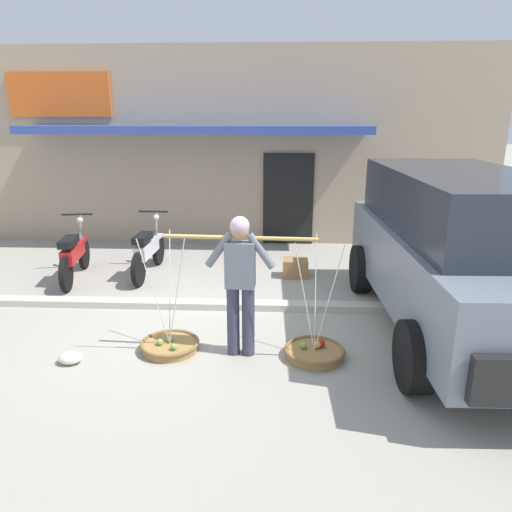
# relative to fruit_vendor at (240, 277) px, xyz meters

# --- Properties ---
(ground_plane) EXTENTS (90.00, 90.00, 0.00)m
(ground_plane) POSITION_rel_fruit_vendor_xyz_m (-0.56, 0.70, -0.98)
(ground_plane) COLOR #9E998C
(sidewalk_curb) EXTENTS (20.00, 0.24, 0.10)m
(sidewalk_curb) POSITION_rel_fruit_vendor_xyz_m (-0.56, 1.40, -0.93)
(sidewalk_curb) COLOR #BAB4A5
(sidewalk_curb) RESTS_ON ground
(fruit_vendor) EXTENTS (1.76, 0.22, 1.70)m
(fruit_vendor) POSITION_rel_fruit_vendor_xyz_m (0.00, 0.00, 0.00)
(fruit_vendor) COLOR #38384C
(fruit_vendor) RESTS_ON ground
(fruit_basket_left_side) EXTENTS (0.72, 0.72, 1.45)m
(fruit_basket_left_side) POSITION_rel_fruit_vendor_xyz_m (0.88, -0.05, -0.91)
(fruit_basket_left_side) COLOR #9E7542
(fruit_basket_left_side) RESTS_ON ground
(fruit_basket_right_side) EXTENTS (0.72, 0.72, 1.45)m
(fruit_basket_right_side) POSITION_rel_fruit_vendor_xyz_m (-0.88, 0.05, -0.91)
(fruit_basket_right_side) COLOR #9E7542
(fruit_basket_right_side) RESTS_ON ground
(motorcycle_nearest_shop) EXTENTS (0.54, 1.81, 1.09)m
(motorcycle_nearest_shop) POSITION_rel_fruit_vendor_xyz_m (-3.11, 2.56, -0.53)
(motorcycle_nearest_shop) COLOR black
(motorcycle_nearest_shop) RESTS_ON ground
(motorcycle_second_in_row) EXTENTS (0.54, 1.82, 1.09)m
(motorcycle_second_in_row) POSITION_rel_fruit_vendor_xyz_m (-1.89, 2.87, -0.53)
(motorcycle_second_in_row) COLOR black
(motorcycle_second_in_row) RESTS_ON ground
(parked_truck) EXTENTS (2.23, 4.84, 2.10)m
(parked_truck) POSITION_rel_fruit_vendor_xyz_m (2.77, 0.83, 0.15)
(parked_truck) COLOR slate
(parked_truck) RESTS_ON ground
(storefront_building) EXTENTS (13.00, 6.00, 4.20)m
(storefront_building) POSITION_rel_fruit_vendor_xyz_m (-1.30, 7.69, 1.12)
(storefront_building) COLOR tan
(storefront_building) RESTS_ON ground
(plastic_litter_bag) EXTENTS (0.28, 0.22, 0.14)m
(plastic_litter_bag) POSITION_rel_fruit_vendor_xyz_m (-1.96, -0.32, -0.91)
(plastic_litter_bag) COLOR silver
(plastic_litter_bag) RESTS_ON ground
(wooden_crate) EXTENTS (0.44, 0.36, 0.32)m
(wooden_crate) POSITION_rel_fruit_vendor_xyz_m (0.75, 2.90, -0.82)
(wooden_crate) COLOR olive
(wooden_crate) RESTS_ON ground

